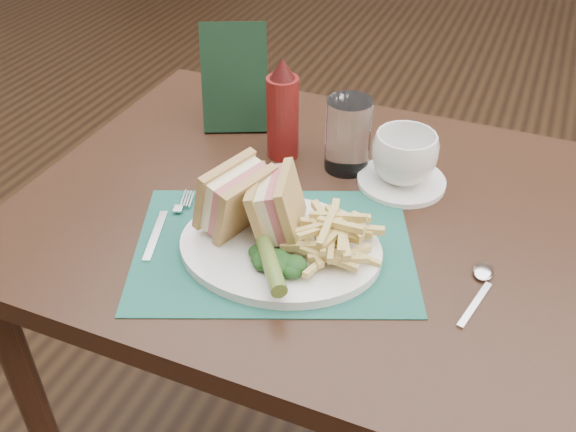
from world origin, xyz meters
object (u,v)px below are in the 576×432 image
Objects in this scene: placemat at (274,247)px; sandwich_half_b at (262,203)px; saucer at (401,181)px; drinking_glass at (348,135)px; coffee_cup at (404,157)px; plate at (280,248)px; table_main at (299,353)px; sandwich_half_a at (224,192)px; check_presenter at (235,78)px; ketchup_bottle at (283,109)px.

sandwich_half_b is (-0.02, 0.01, 0.07)m from placemat.
drinking_glass is (-0.10, 0.01, 0.06)m from saucer.
plate is at bearing -115.78° from coffee_cup.
saucer reaches higher than placemat.
plate is 2.00× the size of saucer.
coffee_cup is at bearing 38.83° from table_main.
sandwich_half_a is 0.31m from coffee_cup.
saucer is at bearing -37.04° from check_presenter.
sandwich_half_a is (-0.08, -0.12, 0.45)m from table_main.
placemat is 0.26m from drinking_glass.
saucer is (0.12, 0.25, -0.00)m from plate.
ketchup_bottle is at bearing -52.69° from check_presenter.
ketchup_bottle is (-0.01, 0.24, 0.02)m from sandwich_half_a.
table_main is 8.22× the size of coffee_cup.
coffee_cup is at bearing 55.71° from plate.
sandwich_half_b is 0.37m from check_presenter.
drinking_glass reaches higher than sandwich_half_a.
table_main is 8.30× the size of sandwich_half_a.
check_presenter is at bearing 108.43° from sandwich_half_b.
check_presenter is at bearing 151.65° from ketchup_bottle.
saucer is 0.24m from ketchup_bottle.
check_presenter is (-0.25, 0.07, 0.03)m from drinking_glass.
table_main is 0.46m from drinking_glass.
drinking_glass is (0.02, 0.26, 0.06)m from plate.
saucer is (0.22, 0.23, -0.07)m from sandwich_half_a.
placemat is at bearing -41.23° from sandwich_half_b.
sandwich_half_b is (0.06, -0.00, -0.00)m from sandwich_half_a.
placemat is 0.11m from sandwich_half_a.
drinking_glass reaches higher than sandwich_half_b.
plate is 2.77× the size of sandwich_half_a.
table_main is at bearing -105.44° from drinking_glass.
table_main is 0.41m from plate.
sandwich_half_a reaches higher than coffee_cup.
sandwich_half_b is 0.55× the size of ketchup_bottle.
sandwich_half_b is 0.68× the size of saucer.
plate is at bearing -78.95° from check_presenter.
check_presenter reaches higher than drinking_glass.
coffee_cup is at bearing -37.04° from check_presenter.
saucer is at bearing 55.71° from plate.
drinking_glass reaches higher than plate.
sandwich_half_a is at bearing -88.44° from ketchup_bottle.
coffee_cup reaches higher than table_main.
check_presenter is at bearing 138.14° from table_main.
plate is 0.27m from saucer.
check_presenter reaches higher than placemat.
sandwich_half_b is at bearing -81.84° from check_presenter.
sandwich_half_b is 0.28m from saucer.
sandwich_half_a is at bearing 171.44° from placemat.
table_main is 0.46m from sandwich_half_b.
sandwich_half_b is at bearing 15.47° from sandwich_half_a.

